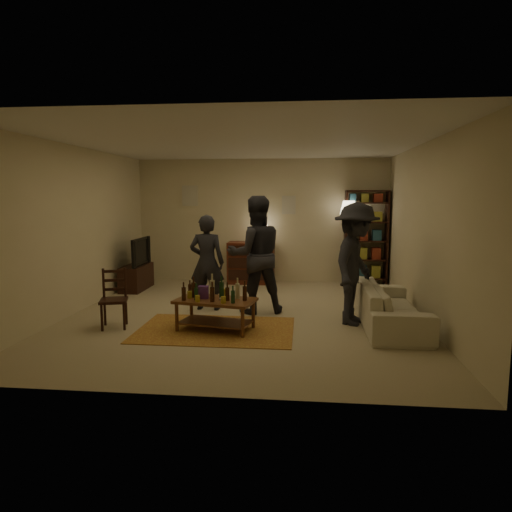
# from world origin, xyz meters

# --- Properties ---
(floor) EXTENTS (6.00, 6.00, 0.00)m
(floor) POSITION_xyz_m (0.00, 0.00, 0.00)
(floor) COLOR #C6B793
(floor) RESTS_ON ground
(room_shell) EXTENTS (6.00, 6.00, 6.00)m
(room_shell) POSITION_xyz_m (-0.65, 2.98, 1.81)
(room_shell) COLOR beige
(room_shell) RESTS_ON ground
(rug) EXTENTS (2.20, 1.50, 0.01)m
(rug) POSITION_xyz_m (-0.30, -0.85, 0.01)
(rug) COLOR #984321
(rug) RESTS_ON ground
(coffee_table) EXTENTS (1.19, 0.80, 0.79)m
(coffee_table) POSITION_xyz_m (-0.31, -0.84, 0.40)
(coffee_table) COLOR brown
(coffee_table) RESTS_ON ground
(dining_chair) EXTENTS (0.47, 0.47, 0.87)m
(dining_chair) POSITION_xyz_m (-1.79, -0.83, 0.45)
(dining_chair) COLOR black
(dining_chair) RESTS_ON ground
(tv_stand) EXTENTS (0.40, 1.00, 1.06)m
(tv_stand) POSITION_xyz_m (-2.44, 1.80, 0.38)
(tv_stand) COLOR black
(tv_stand) RESTS_ON ground
(dresser) EXTENTS (1.00, 0.50, 1.36)m
(dresser) POSITION_xyz_m (-0.19, 2.71, 0.48)
(dresser) COLOR maroon
(dresser) RESTS_ON ground
(bookshelf) EXTENTS (0.90, 0.34, 2.02)m
(bookshelf) POSITION_xyz_m (2.25, 2.78, 1.03)
(bookshelf) COLOR black
(bookshelf) RESTS_ON ground
(floor_lamp) EXTENTS (0.36, 0.36, 1.80)m
(floor_lamp) POSITION_xyz_m (1.86, 2.65, 1.53)
(floor_lamp) COLOR black
(floor_lamp) RESTS_ON ground
(sofa) EXTENTS (0.81, 2.08, 0.61)m
(sofa) POSITION_xyz_m (2.20, -0.40, 0.30)
(sofa) COLOR beige
(sofa) RESTS_ON ground
(person_left) EXTENTS (0.59, 0.39, 1.59)m
(person_left) POSITION_xyz_m (-0.66, 0.33, 0.80)
(person_left) COLOR #222228
(person_left) RESTS_ON ground
(person_right) EXTENTS (1.10, 0.96, 1.90)m
(person_right) POSITION_xyz_m (0.16, 0.22, 0.95)
(person_right) COLOR #27272F
(person_right) RESTS_ON ground
(person_by_sofa) EXTENTS (1.05, 1.33, 1.80)m
(person_by_sofa) POSITION_xyz_m (1.70, -0.30, 0.90)
(person_by_sofa) COLOR #23232A
(person_by_sofa) RESTS_ON ground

